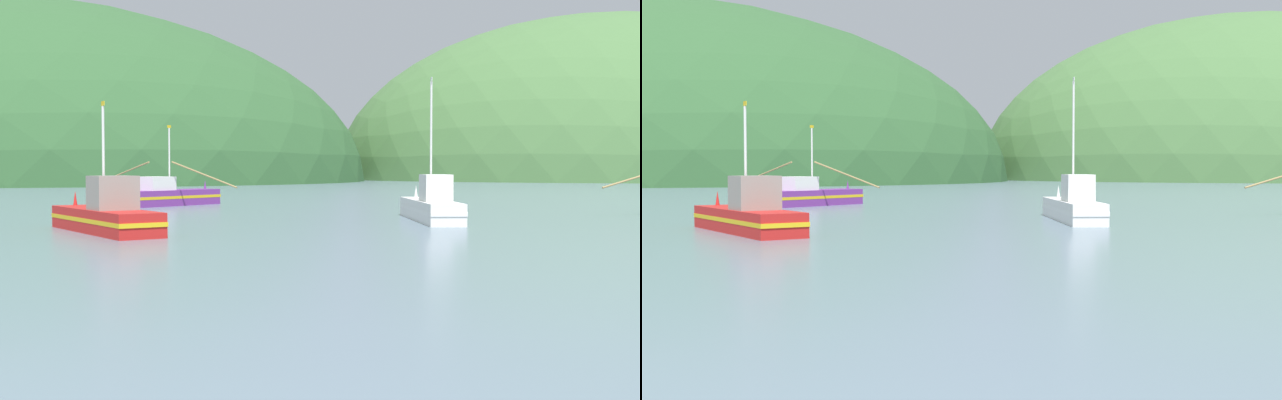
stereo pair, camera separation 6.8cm
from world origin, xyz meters
The scene contains 4 objects.
hill_mid_right centered at (22.03, 197.63, 0.00)m, with size 127.55×102.04×77.88m, color #47703D.
fishing_boat_red centered at (-8.01, 24.34, 0.75)m, with size 8.37×7.49×5.84m.
fishing_boat_white centered at (4.79, 36.20, 0.77)m, with size 4.94×10.21×7.75m.
fishing_boat_purple centered at (-17.08, 47.35, 0.75)m, with size 14.32×10.78×6.08m.
Camera 1 is at (10.92, -7.59, 2.90)m, focal length 45.43 mm.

